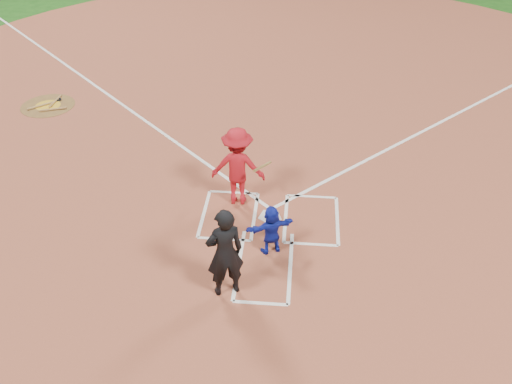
# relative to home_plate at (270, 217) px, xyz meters

# --- Properties ---
(ground) EXTENTS (120.00, 120.00, 0.00)m
(ground) POSITION_rel_home_plate_xyz_m (0.00, 0.00, -0.02)
(ground) COLOR #174912
(ground) RESTS_ON ground
(home_plate_dirt) EXTENTS (28.00, 28.00, 0.01)m
(home_plate_dirt) POSITION_rel_home_plate_xyz_m (0.00, 6.00, -0.01)
(home_plate_dirt) COLOR brown
(home_plate_dirt) RESTS_ON ground
(home_plate) EXTENTS (0.60, 0.60, 0.02)m
(home_plate) POSITION_rel_home_plate_xyz_m (0.00, 0.00, 0.00)
(home_plate) COLOR silver
(home_plate) RESTS_ON home_plate_dirt
(on_deck_circle) EXTENTS (1.70, 1.70, 0.01)m
(on_deck_circle) POSITION_rel_home_plate_xyz_m (-7.52, 5.17, -0.00)
(on_deck_circle) COLOR brown
(on_deck_circle) RESTS_ON home_plate_dirt
(on_deck_logo) EXTENTS (0.80, 0.80, 0.00)m
(on_deck_logo) POSITION_rel_home_plate_xyz_m (-7.52, 5.17, 0.00)
(on_deck_logo) COLOR gold
(on_deck_logo) RESTS_ON on_deck_circle
(on_deck_bat_a) EXTENTS (0.12, 0.84, 0.06)m
(on_deck_bat_a) POSITION_rel_home_plate_xyz_m (-7.37, 5.42, 0.03)
(on_deck_bat_a) COLOR olive
(on_deck_bat_a) RESTS_ON on_deck_circle
(on_deck_bat_b) EXTENTS (0.67, 0.60, 0.06)m
(on_deck_bat_b) POSITION_rel_home_plate_xyz_m (-7.72, 5.07, 0.03)
(on_deck_bat_b) COLOR olive
(on_deck_bat_b) RESTS_ON on_deck_circle
(on_deck_bat_c) EXTENTS (0.81, 0.36, 0.06)m
(on_deck_bat_c) POSITION_rel_home_plate_xyz_m (-7.22, 4.87, 0.03)
(on_deck_bat_c) COLOR olive
(on_deck_bat_c) RESTS_ON on_deck_circle
(bat_weight_donut) EXTENTS (0.19, 0.19, 0.05)m
(bat_weight_donut) POSITION_rel_home_plate_xyz_m (-7.32, 5.57, 0.03)
(bat_weight_donut) COLOR black
(bat_weight_donut) RESTS_ON on_deck_circle
(catcher) EXTENTS (1.14, 0.77, 1.18)m
(catcher) POSITION_rel_home_plate_xyz_m (0.10, -1.21, 0.58)
(catcher) COLOR #1523AD
(catcher) RESTS_ON home_plate_dirt
(umpire) EXTENTS (0.88, 0.75, 2.04)m
(umpire) POSITION_rel_home_plate_xyz_m (-0.71, -2.52, 1.01)
(umpire) COLOR black
(umpire) RESTS_ON home_plate_dirt
(chalk_markings) EXTENTS (28.35, 17.32, 0.01)m
(chalk_markings) POSITION_rel_home_plate_xyz_m (0.00, 5.29, -0.01)
(chalk_markings) COLOR white
(chalk_markings) RESTS_ON home_plate_dirt
(batter_at_plate) EXTENTS (1.45, 0.93, 2.00)m
(batter_at_plate) POSITION_rel_home_plate_xyz_m (-0.82, 0.58, 0.99)
(batter_at_plate) COLOR #AF131D
(batter_at_plate) RESTS_ON home_plate_dirt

